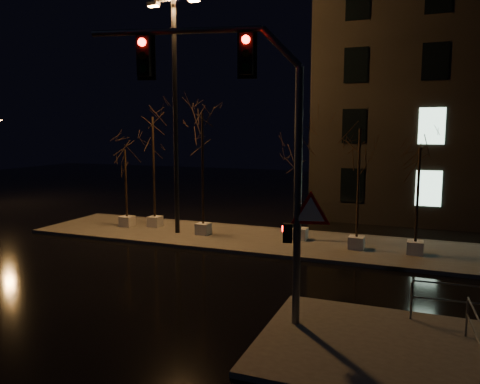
% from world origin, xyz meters
% --- Properties ---
extents(ground, '(90.00, 90.00, 0.00)m').
position_xyz_m(ground, '(0.00, 0.00, 0.00)').
color(ground, black).
rests_on(ground, ground).
extents(median, '(22.00, 5.00, 0.15)m').
position_xyz_m(median, '(0.00, 6.00, 0.07)').
color(median, '#474540').
rests_on(median, ground).
extents(sidewalk_corner, '(7.00, 5.00, 0.15)m').
position_xyz_m(sidewalk_corner, '(7.50, -3.50, 0.07)').
color(sidewalk_corner, '#474540').
rests_on(sidewalk_corner, ground).
extents(tree_0, '(1.80, 1.80, 4.22)m').
position_xyz_m(tree_0, '(-6.99, 6.04, 3.36)').
color(tree_0, silver).
rests_on(tree_0, median).
extents(tree_1, '(1.80, 1.80, 5.98)m').
position_xyz_m(tree_1, '(-5.57, 6.55, 4.68)').
color(tree_1, silver).
rests_on(tree_1, median).
extents(tree_2, '(1.80, 1.80, 6.11)m').
position_xyz_m(tree_2, '(-2.34, 5.79, 4.78)').
color(tree_2, silver).
rests_on(tree_2, median).
extents(tree_3, '(1.80, 1.80, 4.91)m').
position_xyz_m(tree_3, '(2.41, 6.48, 3.88)').
color(tree_3, silver).
rests_on(tree_3, median).
extents(tree_4, '(1.80, 1.80, 5.35)m').
position_xyz_m(tree_4, '(5.13, 5.65, 4.21)').
color(tree_4, silver).
rests_on(tree_4, median).
extents(tree_5, '(1.80, 1.80, 4.55)m').
position_xyz_m(tree_5, '(7.53, 5.64, 3.61)').
color(tree_5, silver).
rests_on(tree_5, median).
extents(traffic_signal_mast, '(6.20, 1.53, 7.74)m').
position_xyz_m(traffic_signal_mast, '(3.46, -3.30, 5.23)').
color(traffic_signal_mast, '#55595D').
rests_on(traffic_signal_mast, sidewalk_corner).
extents(streetlight_main, '(2.83, 0.44, 11.34)m').
position_xyz_m(streetlight_main, '(-3.72, 5.67, 6.69)').
color(streetlight_main, black).
rests_on(streetlight_main, median).
extents(guard_rail_a, '(2.57, 0.21, 1.11)m').
position_xyz_m(guard_rail_a, '(8.80, -1.50, 0.88)').
color(guard_rail_a, '#55595D').
rests_on(guard_rail_a, sidewalk_corner).
extents(guard_rail_b, '(0.20, 2.18, 1.03)m').
position_xyz_m(guard_rail_b, '(8.94, -3.30, 0.82)').
color(guard_rail_b, '#55595D').
rests_on(guard_rail_b, sidewalk_corner).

